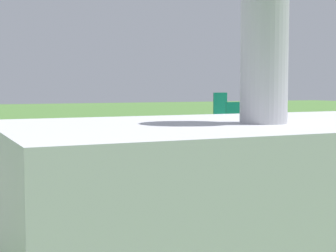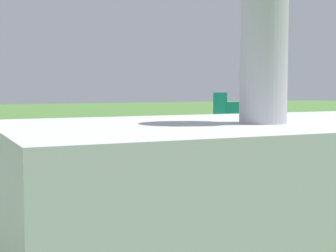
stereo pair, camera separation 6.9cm
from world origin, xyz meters
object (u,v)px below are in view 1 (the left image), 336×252
(service_truck_baggage, at_px, (276,131))
(traffic_cone_orange, at_px, (126,129))
(airliner_main, at_px, (169,126))
(no_stopping_sign, at_px, (130,125))
(service_truck_fuel, at_px, (73,147))
(airliner_parked_mid, at_px, (169,144))

(service_truck_baggage, distance_m, traffic_cone_orange, 61.62)
(service_truck_baggage, bearing_deg, airliner_main, -4.56)
(service_truck_baggage, xyz_separation_m, no_stopping_sign, (38.01, -52.08, -0.07))
(airliner_main, height_order, traffic_cone_orange, airliner_main)
(service_truck_baggage, distance_m, no_stopping_sign, 64.48)
(service_truck_baggage, height_order, service_truck_fuel, same)
(airliner_main, relative_size, service_truck_baggage, 8.73)
(airliner_main, height_order, service_truck_baggage, airliner_main)
(airliner_parked_mid, xyz_separation_m, service_truck_fuel, (17.43, -25.02, -2.39))
(airliner_parked_mid, height_order, service_truck_fuel, airliner_parked_mid)
(airliner_main, xyz_separation_m, service_truck_fuel, (38.34, 20.15, -2.95))
(service_truck_baggage, relative_size, traffic_cone_orange, 11.27)
(airliner_parked_mid, bearing_deg, no_stopping_sign, -104.87)
(airliner_main, height_order, service_truck_fuel, airliner_main)
(airliner_parked_mid, relative_size, service_truck_baggage, 7.67)
(airliner_main, bearing_deg, service_truck_fuel, 27.72)
(airliner_main, xyz_separation_m, airliner_parked_mid, (20.90, 45.17, -0.56))
(no_stopping_sign, bearing_deg, airliner_main, 85.27)
(service_truck_baggage, bearing_deg, airliner_parked_mid, 33.60)
(airliner_main, distance_m, service_truck_baggage, 42.28)
(service_truck_baggage, bearing_deg, traffic_cone_orange, -45.72)
(service_truck_baggage, height_order, traffic_cone_orange, service_truck_baggage)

